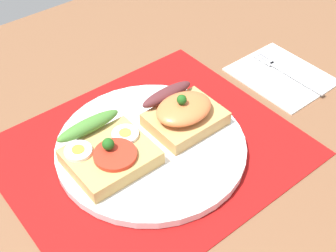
% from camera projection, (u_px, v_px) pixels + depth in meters
% --- Properties ---
extents(ground_plane, '(1.20, 0.90, 0.03)m').
position_uv_depth(ground_plane, '(152.00, 159.00, 0.64)').
color(ground_plane, brown).
extents(placemat, '(0.39, 0.33, 0.00)m').
position_uv_depth(placemat, '(151.00, 150.00, 0.63)').
color(placemat, '#9F100F').
rests_on(placemat, ground_plane).
extents(plate, '(0.26, 0.26, 0.01)m').
position_uv_depth(plate, '(151.00, 146.00, 0.63)').
color(plate, white).
rests_on(plate, placemat).
extents(sandwich_egg_tomato, '(0.11, 0.11, 0.04)m').
position_uv_depth(sandwich_egg_tomato, '(107.00, 152.00, 0.59)').
color(sandwich_egg_tomato, tan).
rests_on(sandwich_egg_tomato, plate).
extents(sandwich_salmon, '(0.10, 0.09, 0.06)m').
position_uv_depth(sandwich_salmon, '(183.00, 112.00, 0.64)').
color(sandwich_salmon, tan).
rests_on(sandwich_salmon, plate).
extents(napkin, '(0.13, 0.15, 0.01)m').
position_uv_depth(napkin, '(282.00, 76.00, 0.75)').
color(napkin, white).
rests_on(napkin, ground_plane).
extents(fork, '(0.02, 0.15, 0.00)m').
position_uv_depth(fork, '(285.00, 71.00, 0.75)').
color(fork, '#B7B7BC').
rests_on(fork, napkin).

